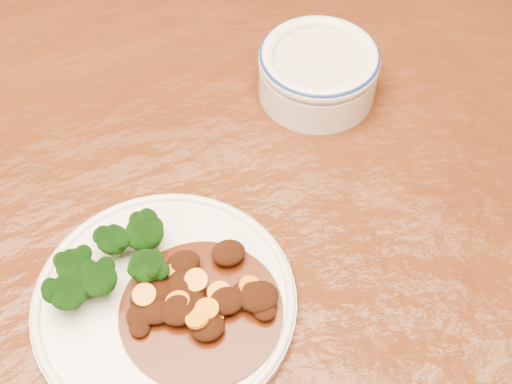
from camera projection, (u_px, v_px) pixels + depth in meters
name	position (u px, v px, depth m)	size (l,w,h in m)	color
dining_table	(134.00, 280.00, 0.74)	(1.60, 1.08, 0.75)	#50270E
dinner_plate	(165.00, 301.00, 0.63)	(0.23, 0.23, 0.01)	white
broccoli_florets	(109.00, 262.00, 0.62)	(0.11, 0.07, 0.04)	#628B48
mince_stew	(197.00, 300.00, 0.62)	(0.14, 0.14, 0.03)	#481D07
dip_bowl	(318.00, 70.00, 0.77)	(0.13, 0.13, 0.06)	white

